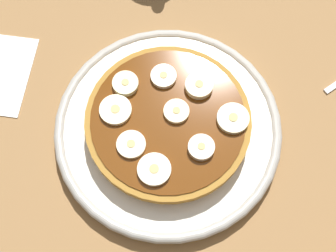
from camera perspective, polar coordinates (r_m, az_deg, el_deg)
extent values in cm
cube|color=olive|center=(57.16, 0.00, -1.31)|extent=(140.00, 140.00, 3.00)
cylinder|color=silver|center=(54.94, 0.00, -0.47)|extent=(25.98, 25.98, 1.73)
torus|color=#A19E96|center=(54.38, 0.00, -0.24)|extent=(26.42, 26.42, 1.21)
cylinder|color=#C48A44|center=(53.78, 0.30, 0.72)|extent=(18.85, 18.85, 1.25)
cylinder|color=#A1702B|center=(52.49, 0.21, 0.86)|extent=(18.57, 18.57, 1.25)
cylinder|color=#592B0A|center=(51.73, 0.00, 0.88)|extent=(17.23, 17.23, 0.16)
cylinder|color=#FCEBB5|center=(51.79, 1.03, 1.77)|extent=(2.86, 2.86, 0.69)
cylinder|color=tan|center=(51.43, 1.03, 1.93)|extent=(0.80, 0.80, 0.08)
cylinder|color=#F7F2B7|center=(53.32, -5.18, 5.12)|extent=(2.96, 2.96, 0.86)
cylinder|color=tan|center=(52.90, -5.22, 5.34)|extent=(0.83, 0.83, 0.08)
cylinder|color=beige|center=(49.57, -1.68, -5.32)|extent=(3.59, 3.59, 0.73)
cylinder|color=tan|center=(49.19, -1.70, -5.19)|extent=(1.01, 1.01, 0.08)
cylinder|color=#F5E5B4|center=(53.04, 3.78, 4.89)|extent=(3.17, 3.17, 0.98)
cylinder|color=tan|center=(52.56, 3.82, 5.14)|extent=(0.89, 0.89, 0.08)
cylinder|color=#FDECBB|center=(52.17, -6.38, 1.93)|extent=(3.58, 3.58, 0.68)
cylinder|color=tan|center=(51.83, -6.43, 2.09)|extent=(1.00, 1.00, 0.08)
cylinder|color=beige|center=(50.59, -4.49, -2.27)|extent=(3.18, 3.18, 0.62)
cylinder|color=tan|center=(50.26, -4.52, -2.14)|extent=(0.89, 0.89, 0.08)
cylinder|color=#F3E5C5|center=(53.59, -0.98, 6.00)|extent=(2.96, 2.96, 0.71)
cylinder|color=tan|center=(53.24, -0.99, 6.19)|extent=(0.83, 0.83, 0.08)
cylinder|color=beige|center=(50.31, 4.05, -2.63)|extent=(2.89, 2.89, 0.89)
cylinder|color=tan|center=(49.85, 4.09, -2.46)|extent=(0.81, 0.81, 0.08)
cylinder|color=#F1EBBF|center=(51.91, 7.88, 0.89)|extent=(3.58, 3.58, 0.76)
cylinder|color=tan|center=(51.53, 7.94, 1.07)|extent=(1.00, 1.00, 0.08)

